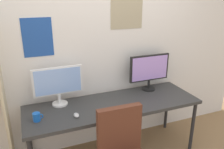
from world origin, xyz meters
TOP-DOWN VIEW (x-y plane):
  - wall_back at (-0.00, 1.02)m, footprint 4.48×0.11m
  - desk at (0.00, 0.60)m, footprint 2.08×0.68m
  - monitor_left at (-0.60, 0.81)m, footprint 0.57×0.18m
  - monitor_right at (0.60, 0.81)m, footprint 0.57×0.18m
  - keyboard_main at (0.00, 0.37)m, footprint 0.36×0.13m
  - computer_mouse at (-0.48, 0.46)m, footprint 0.06×0.10m
  - coffee_mug at (-0.88, 0.53)m, footprint 0.11×0.08m

SIDE VIEW (x-z plane):
  - desk at x=0.00m, z-range 0.32..1.06m
  - keyboard_main at x=0.00m, z-range 0.74..0.76m
  - computer_mouse at x=-0.48m, z-range 0.74..0.77m
  - coffee_mug at x=-0.88m, z-range 0.74..0.83m
  - monitor_left at x=-0.60m, z-range 0.78..1.24m
  - monitor_right at x=0.60m, z-range 0.78..1.26m
  - wall_back at x=0.00m, z-range 0.00..2.60m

